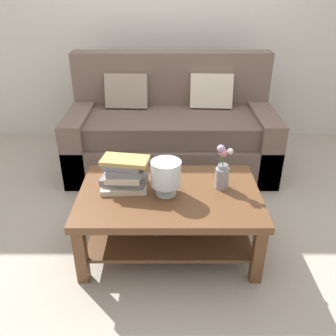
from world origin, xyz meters
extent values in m
plane|color=#ADA393|center=(0.00, 0.00, 0.00)|extent=(10.00, 10.00, 0.00)
cube|color=beige|center=(0.00, 1.65, 1.35)|extent=(6.40, 0.12, 2.70)
cube|color=brown|center=(-0.01, 0.74, 0.18)|extent=(1.91, 0.90, 0.36)
cube|color=brown|center=(-0.01, 0.71, 0.46)|extent=(1.67, 0.74, 0.20)
cube|color=brown|center=(-0.01, 1.09, 0.71)|extent=(1.91, 0.20, 0.70)
cube|color=brown|center=(-0.86, 0.74, 0.30)|extent=(0.20, 0.90, 0.60)
cube|color=brown|center=(0.85, 0.74, 0.30)|extent=(0.20, 0.90, 0.60)
cube|color=gray|center=(-0.44, 0.95, 0.72)|extent=(0.41, 0.20, 0.34)
cube|color=beige|center=(0.37, 0.95, 0.72)|extent=(0.41, 0.21, 0.34)
cube|color=brown|center=(-0.03, -0.44, 0.42)|extent=(1.18, 0.75, 0.05)
cube|color=brown|center=(-0.57, -0.76, 0.20)|extent=(0.07, 0.07, 0.40)
cube|color=brown|center=(0.50, -0.76, 0.20)|extent=(0.07, 0.07, 0.40)
cube|color=brown|center=(-0.57, -0.12, 0.20)|extent=(0.07, 0.07, 0.40)
cube|color=brown|center=(0.50, -0.12, 0.20)|extent=(0.07, 0.07, 0.40)
cube|color=brown|center=(-0.03, -0.44, 0.14)|extent=(1.06, 0.63, 0.02)
cube|color=#2D333D|center=(-0.03, -0.39, 0.17)|extent=(0.32, 0.26, 0.03)
cube|color=#993833|center=(-0.03, -0.39, 0.20)|extent=(0.29, 0.21, 0.04)
cube|color=slate|center=(-0.03, -0.40, 0.24)|extent=(0.32, 0.27, 0.04)
cube|color=beige|center=(-0.33, -0.38, 0.46)|extent=(0.31, 0.22, 0.03)
cube|color=slate|center=(-0.33, -0.37, 0.50)|extent=(0.32, 0.21, 0.04)
cube|color=beige|center=(-0.33, -0.38, 0.54)|extent=(0.23, 0.20, 0.04)
cube|color=slate|center=(-0.32, -0.37, 0.58)|extent=(0.23, 0.20, 0.04)
cube|color=slate|center=(-0.33, -0.37, 0.62)|extent=(0.26, 0.20, 0.03)
cube|color=tan|center=(-0.32, -0.38, 0.65)|extent=(0.32, 0.21, 0.03)
cylinder|color=silver|center=(-0.05, -0.45, 0.45)|extent=(0.13, 0.13, 0.02)
cylinder|color=silver|center=(-0.05, -0.45, 0.49)|extent=(0.04, 0.04, 0.06)
cylinder|color=silver|center=(-0.05, -0.45, 0.60)|extent=(0.19, 0.19, 0.16)
sphere|color=#2D333D|center=(-0.08, -0.45, 0.57)|extent=(0.04, 0.04, 0.04)
sphere|color=#51704C|center=(-0.02, -0.44, 0.57)|extent=(0.05, 0.05, 0.05)
cylinder|color=gray|center=(0.31, -0.37, 0.52)|extent=(0.09, 0.09, 0.14)
cylinder|color=gray|center=(0.31, -0.37, 0.60)|extent=(0.06, 0.06, 0.03)
cylinder|color=#426638|center=(0.35, -0.38, 0.66)|extent=(0.01, 0.01, 0.09)
sphere|color=silver|center=(0.35, -0.38, 0.72)|extent=(0.04, 0.04, 0.04)
cylinder|color=#426638|center=(0.31, -0.36, 0.65)|extent=(0.01, 0.01, 0.06)
sphere|color=#C66B7A|center=(0.31, -0.36, 0.70)|extent=(0.05, 0.05, 0.05)
cylinder|color=#426638|center=(0.29, -0.37, 0.67)|extent=(0.01, 0.01, 0.10)
sphere|color=#B28CB7|center=(0.29, -0.37, 0.73)|extent=(0.05, 0.05, 0.05)
cylinder|color=#426638|center=(0.31, -0.39, 0.66)|extent=(0.01, 0.01, 0.07)
sphere|color=#C66B7A|center=(0.31, -0.39, 0.70)|extent=(0.04, 0.04, 0.04)
camera|label=1|loc=(-0.04, -2.41, 1.69)|focal=38.25mm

